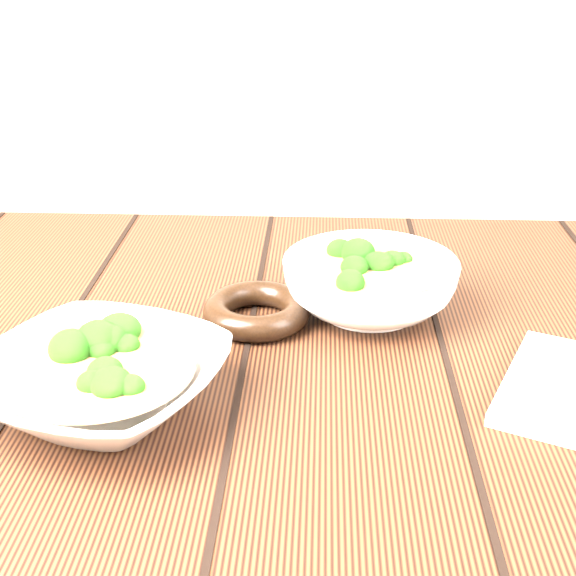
{
  "coord_description": "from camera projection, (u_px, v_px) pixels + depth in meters",
  "views": [
    {
      "loc": [
        0.05,
        -0.71,
        1.15
      ],
      "look_at": [
        0.02,
        0.04,
        0.8
      ],
      "focal_mm": 50.0,
      "sensor_mm": 36.0,
      "label": 1
    }
  ],
  "objects": [
    {
      "name": "soup_bowl_back",
      "position": [
        370.0,
        284.0,
        0.88
      ],
      "size": [
        0.2,
        0.2,
        0.07
      ],
      "color": "silver",
      "rests_on": "table"
    },
    {
      "name": "trivet",
      "position": [
        257.0,
        311.0,
        0.86
      ],
      "size": [
        0.15,
        0.15,
        0.03
      ],
      "primitive_type": "torus",
      "rotation": [
        0.0,
        0.0,
        0.44
      ],
      "color": "black",
      "rests_on": "table"
    },
    {
      "name": "soup_bowl_front",
      "position": [
        100.0,
        380.0,
        0.7
      ],
      "size": [
        0.27,
        0.27,
        0.06
      ],
      "color": "silver",
      "rests_on": "table"
    },
    {
      "name": "table",
      "position": [
        268.0,
        446.0,
        0.87
      ],
      "size": [
        1.2,
        0.8,
        0.75
      ],
      "color": "#391F10",
      "rests_on": "ground"
    }
  ]
}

